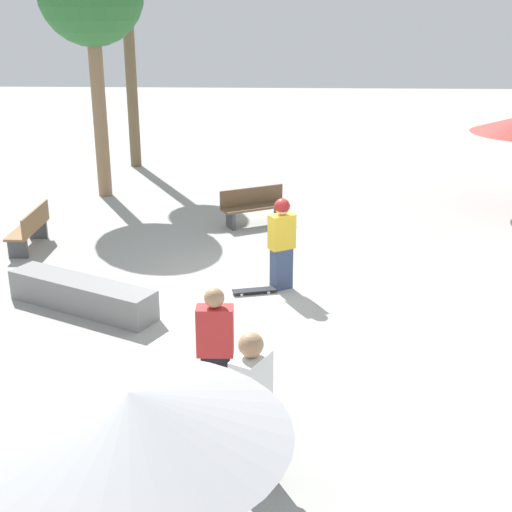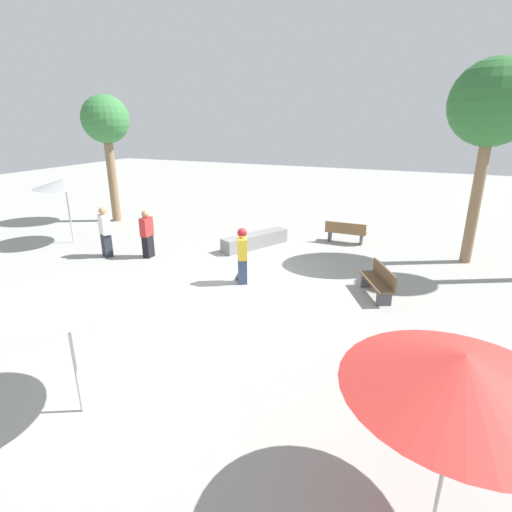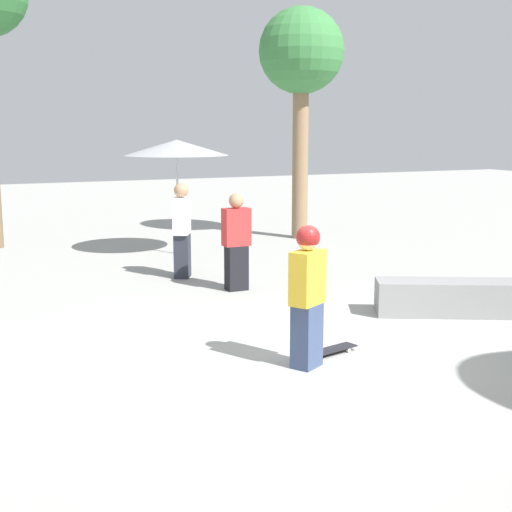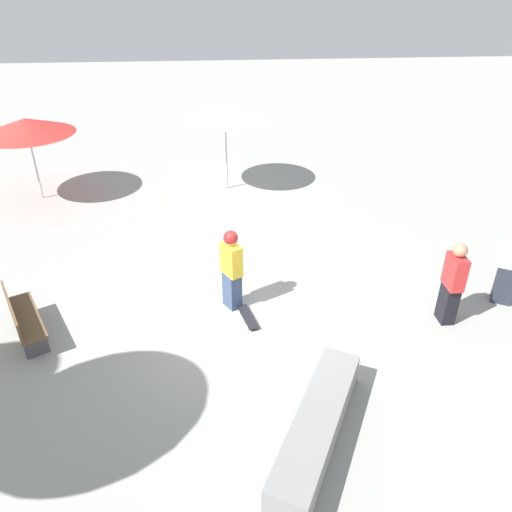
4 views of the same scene
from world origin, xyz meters
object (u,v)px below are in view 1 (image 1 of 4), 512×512
Objects in this scene: bench_near at (254,207)px; bystander_watching at (251,408)px; concrete_ledge at (82,295)px; skater_main at (282,241)px; bench_far at (30,229)px; bystander_far at (215,350)px; skateboard at (254,290)px; shade_umbrella_grey at (130,414)px.

bystander_watching is at bearing 64.63° from bench_near.
bench_near is at bearing 60.74° from concrete_ledge.
skater_main reaches higher than bench_near.
bench_far is 0.95× the size of bystander_far.
skater_main is at bearing -154.94° from bystander_watching.
skateboard is 3.03m from concrete_ledge.
concrete_ledge is 7.56m from shade_umbrella_grey.
skateboard is (-0.49, -0.28, -0.86)m from skater_main.
shade_umbrella_grey is (2.36, -6.87, 2.10)m from concrete_ledge.
shade_umbrella_grey is 1.50× the size of bystander_far.
skateboard is 8.01m from shade_umbrella_grey.
skater_main is at bearing -102.37° from bystander_far.
bench_near is 9.36m from bystander_watching.
skater_main is 3.62m from concrete_ledge.
bystander_watching reaches higher than bystander_far.
bystander_watching is 1.06× the size of bystander_far.
bystander_watching is (0.18, -5.21, 0.83)m from skateboard.
bench_near and bench_far have the same top height.
shade_umbrella_grey reaches higher than bystander_watching.
bench_far is at bearing -51.24° from skater_main.
shade_umbrella_grey is (4.29, -9.93, 1.94)m from bench_far.
skater_main is 1.06× the size of bench_far.
concrete_ledge is at bearing -147.59° from bench_far.
bench_far reaches higher than skateboard.
bystander_watching is (-0.31, -5.49, -0.03)m from skater_main.
bench_near reaches higher than skateboard.
bench_near is at bearing 88.12° from shade_umbrella_grey.
concrete_ledge is 1.65× the size of bystander_far.
concrete_ledge is at bearing 109.01° from shade_umbrella_grey.
concrete_ledge is 5.63m from bench_near.
bystander_watching is at bearing 109.18° from bystander_far.
bystander_far reaches higher than concrete_ledge.
bench_far is 0.63× the size of shade_umbrella_grey.
bystander_watching is at bearing 73.39° from shade_umbrella_grey.
bystander_watching reaches higher than bench_near.
bystander_far reaches higher than bench_far.
skater_main is 5.71m from bench_far.
bystander_far is at bearing 86.85° from shade_umbrella_grey.
skater_main is 5.50m from bystander_watching.
bench_far reaches higher than concrete_ledge.
bystander_far is (4.50, -6.09, 0.42)m from bench_far.
skater_main is 3.93m from bench_near.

